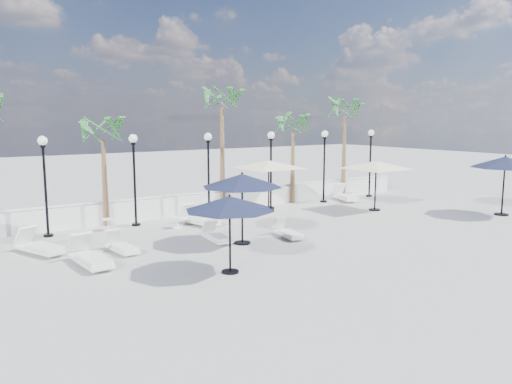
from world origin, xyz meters
TOP-DOWN VIEW (x-y plane):
  - ground at (0.00, 0.00)m, footprint 100.00×100.00m
  - balustrade at (0.00, 7.50)m, footprint 26.00×0.30m
  - lamppost_1 at (-7.00, 6.50)m, footprint 0.36×0.36m
  - lamppost_2 at (-3.50, 6.50)m, footprint 0.36×0.36m
  - lamppost_3 at (0.00, 6.50)m, footprint 0.36×0.36m
  - lamppost_4 at (3.50, 6.50)m, footprint 0.36×0.36m
  - lamppost_5 at (7.00, 6.50)m, footprint 0.36×0.36m
  - lamppost_6 at (10.50, 6.50)m, footprint 0.36×0.36m
  - palm_1 at (-4.50, 7.30)m, footprint 2.60×2.60m
  - palm_2 at (1.20, 7.30)m, footprint 2.60×2.60m
  - palm_3 at (5.50, 7.30)m, footprint 2.60×2.60m
  - palm_4 at (9.20, 7.30)m, footprint 2.60×2.60m
  - lounger_0 at (-5.45, 2.72)m, footprint 0.75×1.74m
  - lounger_1 at (-7.77, 4.08)m, footprint 1.36×2.11m
  - lounger_2 at (-2.06, 2.20)m, footprint 0.70×1.69m
  - lounger_3 at (-6.76, 1.74)m, footprint 0.88×2.22m
  - lounger_4 at (0.50, 1.25)m, footprint 0.75×1.68m
  - lounger_5 at (-1.25, 5.11)m, footprint 1.14×2.14m
  - lounger_6 at (8.30, 6.22)m, footprint 1.30×2.18m
  - side_table_0 at (-4.76, 6.20)m, footprint 0.50×0.50m
  - side_table_1 at (-2.27, 5.05)m, footprint 0.49×0.49m
  - side_table_2 at (8.80, 6.20)m, footprint 0.52×0.52m
  - parasol_navy_left at (-3.55, -1.25)m, footprint 2.64×2.64m
  - parasol_navy_mid at (-1.43, 1.41)m, footprint 2.91×2.91m
  - parasol_navy_right at (11.48, -0.87)m, footprint 3.14×3.14m
  - parasol_cream_sq_a at (3.15, 6.20)m, footprint 5.39×5.39m
  - parasol_cream_sq_b at (7.49, 3.30)m, footprint 5.21×5.21m

SIDE VIEW (x-z plane):
  - ground at x=0.00m, z-range 0.00..0.00m
  - lounger_4 at x=0.50m, z-range -0.10..0.51m
  - lounger_2 at x=-2.06m, z-range -0.10..0.52m
  - lounger_0 at x=-5.45m, z-range -0.10..0.53m
  - lounger_1 at x=-7.77m, z-range -0.12..0.63m
  - lounger_5 at x=-1.25m, z-range -0.13..0.64m
  - lounger_6 at x=8.30m, z-range -0.13..0.65m
  - lounger_3 at x=-6.76m, z-range -0.13..0.68m
  - side_table_1 at x=-2.27m, z-range 0.05..0.52m
  - side_table_0 at x=-4.76m, z-range 0.05..0.53m
  - side_table_2 at x=8.80m, z-range 0.05..0.56m
  - balustrade at x=0.00m, z-range -0.04..0.97m
  - parasol_navy_left at x=-3.55m, z-range 0.89..3.22m
  - parasol_navy_mid at x=-1.43m, z-range 0.99..3.59m
  - parasol_cream_sq_b at x=7.49m, z-range 1.11..3.72m
  - parasol_cream_sq_a at x=3.15m, z-range 1.13..3.77m
  - parasol_navy_right at x=11.48m, z-range 1.06..3.88m
  - lamppost_1 at x=-7.00m, z-range 0.57..4.41m
  - lamppost_2 at x=-3.50m, z-range 0.57..4.41m
  - lamppost_3 at x=0.00m, z-range 0.57..4.41m
  - lamppost_4 at x=3.50m, z-range 0.57..4.41m
  - lamppost_5 at x=7.00m, z-range 0.57..4.41m
  - lamppost_6 at x=10.50m, z-range 0.57..4.41m
  - palm_1 at x=-4.50m, z-range 1.40..6.10m
  - palm_3 at x=5.50m, z-range 1.50..6.40m
  - palm_4 at x=9.20m, z-range 1.88..7.58m
  - palm_2 at x=1.20m, z-range 2.07..8.17m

